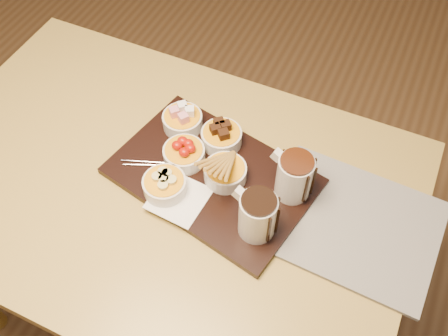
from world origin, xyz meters
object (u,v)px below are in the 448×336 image
at_px(dining_table, 163,203).
at_px(serving_board, 213,176).
at_px(pitcher_milk_chocolate, 294,177).
at_px(pitcher_dark_chocolate, 257,216).
at_px(bowl_strawberries, 184,155).
at_px(newspaper, 351,224).

distance_m(dining_table, serving_board, 0.17).
xyz_separation_m(serving_board, pitcher_milk_chocolate, (0.19, 0.03, 0.06)).
bearing_deg(pitcher_dark_chocolate, serving_board, 160.02).
relative_size(serving_board, pitcher_dark_chocolate, 4.17).
distance_m(serving_board, bowl_strawberries, 0.08).
bearing_deg(newspaper, bowl_strawberries, -177.03).
relative_size(bowl_strawberries, newspaper, 0.27).
distance_m(dining_table, pitcher_dark_chocolate, 0.32).
relative_size(dining_table, serving_board, 2.61).
bearing_deg(pitcher_dark_chocolate, newspaper, 41.70).
height_order(serving_board, pitcher_milk_chocolate, pitcher_milk_chocolate).
height_order(dining_table, bowl_strawberries, bowl_strawberries).
height_order(bowl_strawberries, newspaper, bowl_strawberries).
xyz_separation_m(pitcher_dark_chocolate, pitcher_milk_chocolate, (0.04, 0.13, 0.00)).
bearing_deg(serving_board, pitcher_milk_chocolate, 21.80).
bearing_deg(pitcher_dark_chocolate, pitcher_milk_chocolate, 85.60).
bearing_deg(pitcher_milk_chocolate, newspaper, 4.99).
bearing_deg(serving_board, pitcher_dark_chocolate, -19.98).
height_order(dining_table, pitcher_milk_chocolate, pitcher_milk_chocolate).
bearing_deg(pitcher_milk_chocolate, dining_table, -151.29).
bearing_deg(bowl_strawberries, newspaper, 0.59).
relative_size(serving_board, bowl_strawberries, 4.60).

